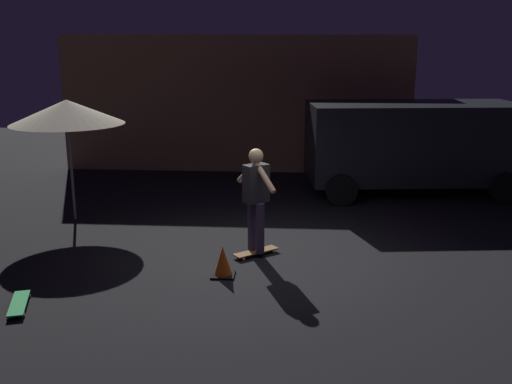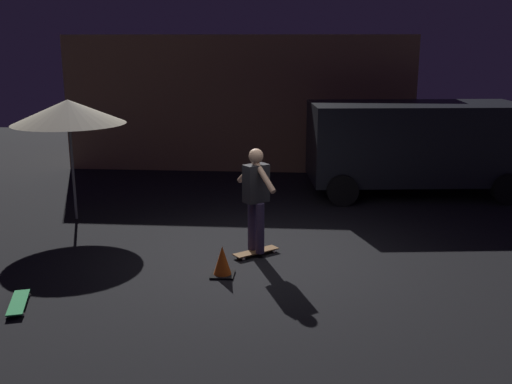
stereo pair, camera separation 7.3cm
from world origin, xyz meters
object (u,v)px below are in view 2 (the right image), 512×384
object	(u,v)px
parked_van	(415,143)
skater	(256,193)
traffic_cone	(222,262)
skateboard_ridden	(256,252)
patio_umbrella	(68,112)
skateboard_spare	(18,303)

from	to	relation	value
parked_van	skater	size ratio (longest dim) A/B	2.87
traffic_cone	skateboard_ridden	bearing A→B (deg)	64.82
patio_umbrella	skater	bearing A→B (deg)	-25.58
skater	traffic_cone	world-z (taller)	skater
skater	traffic_cone	size ratio (longest dim) A/B	3.63
skateboard_spare	skater	size ratio (longest dim) A/B	0.48
parked_van	traffic_cone	distance (m)	6.39
skateboard_spare	traffic_cone	distance (m)	2.80
skateboard_ridden	skateboard_spare	size ratio (longest dim) A/B	0.91
parked_van	patio_umbrella	distance (m)	7.35
skater	traffic_cone	xyz separation A→B (m)	(-0.42, -0.90, -0.83)
patio_umbrella	skateboard_spare	distance (m)	4.44
skateboard_ridden	skater	bearing A→B (deg)	-26.57
skateboard_spare	patio_umbrella	bearing A→B (deg)	100.41
patio_umbrella	skateboard_ridden	bearing A→B (deg)	-25.58
parked_van	patio_umbrella	world-z (taller)	patio_umbrella
patio_umbrella	skateboard_ridden	distance (m)	4.51
skater	traffic_cone	bearing A→B (deg)	-115.18
parked_van	traffic_cone	bearing A→B (deg)	-125.04
parked_van	traffic_cone	size ratio (longest dim) A/B	10.40
skateboard_ridden	skateboard_spare	bearing A→B (deg)	-143.72
parked_van	skateboard_ridden	xyz separation A→B (m)	(-3.20, -4.27, -1.11)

